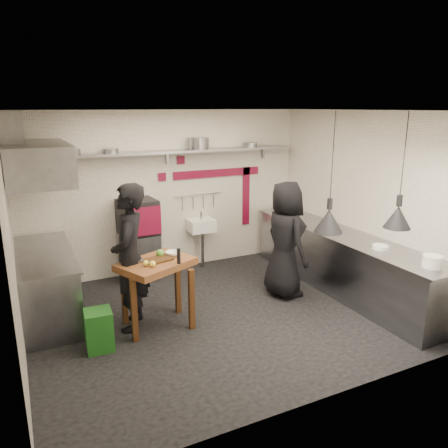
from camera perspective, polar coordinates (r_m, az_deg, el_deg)
name	(u,v)px	position (r m, az deg, el deg)	size (l,w,h in m)	color
floor	(219,315)	(6.29, -0.61, -11.83)	(5.00, 5.00, 0.00)	black
ceiling	(219,110)	(5.61, -0.69, 14.61)	(5.00, 5.00, 0.00)	beige
wall_back	(168,192)	(7.70, -7.36, 4.12)	(5.00, 0.04, 2.80)	white
wall_front	(318,271)	(4.08, 12.13, -6.04)	(5.00, 0.04, 2.80)	white
wall_left	(11,244)	(5.28, -26.04, -2.41)	(0.04, 4.20, 2.80)	white
wall_right	(363,202)	(7.19, 17.69, 2.76)	(0.04, 4.20, 2.80)	white
red_band_horiz	(217,173)	(7.98, -0.87, 6.67)	(1.70, 0.02, 0.14)	maroon
red_band_vert	(246,196)	(8.33, 2.89, 3.66)	(0.14, 0.02, 1.10)	maroon
red_tile_a	(181,160)	(7.68, -5.66, 8.30)	(0.14, 0.02, 0.14)	maroon
red_tile_b	(162,177)	(7.60, -8.10, 6.10)	(0.14, 0.02, 0.14)	maroon
back_shelf	(170,152)	(7.43, -7.09, 9.35)	(4.60, 0.34, 0.04)	slate
shelf_bracket_left	(48,163)	(7.21, -22.02, 7.41)	(0.04, 0.06, 0.24)	slate
shelf_bracket_mid	(167,157)	(7.58, -7.44, 8.69)	(0.04, 0.06, 0.24)	slate
shelf_bracket_right	(263,152)	(8.37, 5.13, 9.36)	(0.04, 0.06, 0.24)	slate
pan_far_left	(71,152)	(7.07, -19.39, 8.87)	(0.29, 0.29, 0.09)	slate
pan_mid_left	(111,151)	(7.17, -14.58, 9.23)	(0.24, 0.24, 0.07)	slate
stock_pot	(199,143)	(7.60, -3.31, 10.48)	(0.35, 0.35, 0.20)	slate
pan_right	(250,145)	(8.05, 3.46, 10.30)	(0.25, 0.25, 0.08)	slate
oven_stand	(140,257)	(7.51, -10.97, -4.21)	(0.60, 0.54, 0.80)	slate
combi_oven	(138,217)	(7.31, -11.20, 0.88)	(0.59, 0.55, 0.58)	black
oven_door	(146,221)	(7.02, -10.11, 0.36)	(0.49, 0.03, 0.46)	maroon
oven_glass	(144,222)	(7.01, -10.45, 0.31)	(0.36, 0.02, 0.34)	black
hand_sink	(201,225)	(7.86, -2.99, -0.18)	(0.46, 0.34, 0.22)	white
sink_tap	(201,216)	(7.82, -3.01, 1.09)	(0.03, 0.03, 0.14)	slate
sink_drain	(202,249)	(7.95, -2.83, -3.31)	(0.06, 0.06, 0.66)	slate
utensil_rail	(198,195)	(7.86, -3.44, 3.86)	(0.02, 0.02, 0.90)	slate
counter_right	(341,262)	(7.22, 15.06, -4.85)	(0.70, 3.80, 0.90)	slate
counter_right_top	(343,234)	(7.08, 15.31, -1.31)	(0.76, 3.90, 0.03)	slate
plate_stack	(432,261)	(5.96, 25.54, -4.44)	(0.23, 0.23, 0.15)	white
small_bowl_right	(380,247)	(6.47, 19.74, -2.84)	(0.22, 0.22, 0.05)	white
counter_left	(47,286)	(6.58, -22.14, -7.46)	(0.70, 1.90, 0.90)	slate
counter_left_top	(43,254)	(6.42, -22.54, -3.61)	(0.76, 2.00, 0.03)	slate
extractor_hood	(37,163)	(6.17, -23.23, 7.39)	(0.78, 1.60, 0.50)	slate
hood_duct	(12,131)	(6.13, -25.99, 10.83)	(0.28, 0.28, 0.50)	slate
green_bin	(99,330)	(5.60, -16.00, -13.18)	(0.32, 0.32, 0.50)	#195519
prep_table	(157,294)	(5.89, -8.70, -9.02)	(0.92, 0.64, 0.92)	brown
cutting_board	(158,260)	(5.73, -8.63, -4.62)	(0.35, 0.24, 0.03)	#462812
pepper_mill	(179,256)	(5.56, -5.94, -4.18)	(0.05, 0.05, 0.20)	black
lemon_a	(146,263)	(5.55, -10.18, -5.05)	(0.07, 0.07, 0.07)	yellow
lemon_b	(153,264)	(5.51, -9.31, -5.16)	(0.08, 0.08, 0.08)	yellow
veg_ball	(160,253)	(5.85, -8.36, -3.80)	(0.11, 0.11, 0.11)	#4F9131
steel_tray	(136,261)	(5.72, -11.40, -4.74)	(0.19, 0.12, 0.03)	slate
bowl	(173,253)	(5.88, -6.74, -3.84)	(0.19, 0.19, 0.06)	white
heat_lamp_near	(332,174)	(5.67, 13.89, 6.41)	(0.37, 0.37, 1.53)	black
heat_lamp_far	(403,171)	(5.68, 22.30, 6.37)	(0.33, 0.33, 1.41)	black
chef_left	(130,258)	(5.75, -12.22, -4.33)	(0.71, 0.46, 1.93)	black
chef_right	(285,239)	(6.70, 8.00, -2.02)	(0.87, 0.57, 1.79)	black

